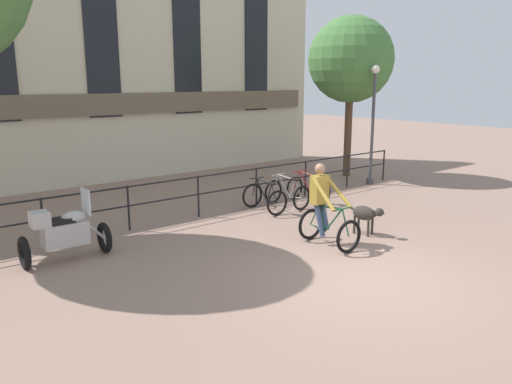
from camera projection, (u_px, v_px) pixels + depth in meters
The scene contains 11 objects.
ground_plane at pixel (361, 279), 8.67m from camera, with size 60.00×60.00×0.00m, color #8E7060.
canal_railing at pixel (198, 189), 12.46m from camera, with size 15.05×0.05×1.05m.
building_facade at pixel (99, 59), 16.11m from camera, with size 18.00×0.72×8.11m.
cyclist_with_bike at pixel (325, 209), 10.32m from camera, with size 0.72×1.19×1.70m.
dog at pixel (366, 214), 11.04m from camera, with size 0.35×0.94×0.67m.
parked_motorcycle at pixel (64, 232), 9.42m from camera, with size 1.63×0.66×1.35m.
parked_bicycle_near_lamp at pixel (264, 198), 13.03m from camera, with size 0.69×1.13×0.86m.
parked_bicycle_mid_left at pixel (287, 194), 13.52m from camera, with size 0.74×1.16×0.86m.
parked_bicycle_mid_right at pixel (308, 190), 14.01m from camera, with size 0.72×1.15×0.86m.
street_lamp at pixel (373, 118), 16.10m from camera, with size 0.28×0.28×3.84m.
tree_canalside_right at pixel (351, 60), 17.11m from camera, with size 2.94×2.94×5.53m.
Camera 1 is at (-6.53, -5.17, 3.38)m, focal length 35.00 mm.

